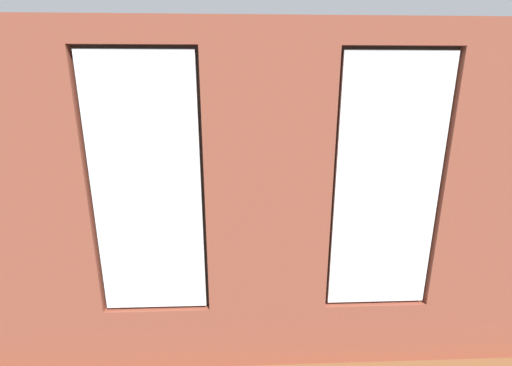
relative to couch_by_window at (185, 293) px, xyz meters
name	(u,v)px	position (x,y,z in m)	size (l,w,h in m)	color
ground_plane	(255,238)	(-0.88, -2.22, -0.38)	(6.43, 6.49, 0.10)	brown
brick_wall_with_windows	(268,217)	(-0.88, 0.65, 1.15)	(5.83, 0.30, 3.06)	brown
white_wall_right	(74,155)	(1.99, -2.02, 1.20)	(0.10, 5.49, 3.06)	silver
couch_by_window	(185,293)	(0.00, 0.00, 0.00)	(1.78, 0.87, 0.80)	black
couch_left	(380,217)	(-3.09, -2.19, 0.00)	(1.01, 2.09, 0.80)	black
coffee_table	(254,213)	(-0.86, -2.34, 0.06)	(1.23, 0.77, 0.45)	olive
cup_ceramic	(260,209)	(-0.95, -2.22, 0.17)	(0.09, 0.09, 0.11)	#4C4C51
candle_jar	(254,207)	(-0.86, -2.34, 0.17)	(0.08, 0.08, 0.10)	#B7333D
table_plant_small	(245,202)	(-0.70, -2.43, 0.23)	(0.14, 0.14, 0.22)	gray
remote_silver	(233,212)	(-0.49, -2.22, 0.13)	(0.05, 0.17, 0.02)	#B2B2B7
media_console	(107,227)	(1.69, -2.17, -0.09)	(1.09, 0.42, 0.47)	black
tv_flatscreen	(103,192)	(1.69, -2.18, 0.54)	(1.19, 0.20, 0.78)	black
potted_plant_corner_far_left	(480,250)	(-3.25, 0.09, 0.51)	(0.89, 0.93, 1.41)	gray
potted_plant_between_couches	(304,258)	(-1.34, -0.06, 0.38)	(0.98, 1.07, 1.16)	gray
potted_plant_mid_room_small	(294,207)	(-1.63, -2.65, 0.04)	(0.32, 0.32, 0.57)	brown
potted_plant_near_tv	(117,232)	(1.14, -1.18, 0.23)	(0.52, 0.52, 0.82)	gray
potted_plant_foreground_right	(155,168)	(1.38, -4.40, 0.43)	(1.13, 1.09, 1.62)	beige
potted_plant_by_left_couch	(336,188)	(-2.69, -3.66, 0.10)	(0.36, 0.36, 0.61)	brown
potted_plant_corner_near_left	(351,170)	(-3.25, -4.45, 0.31)	(0.81, 0.76, 1.21)	beige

